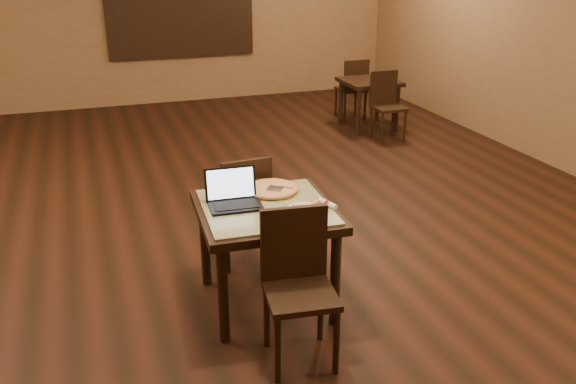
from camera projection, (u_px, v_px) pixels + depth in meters
name	position (u px, v px, depth m)	size (l,w,h in m)	color
ground	(229.00, 224.00, 5.69)	(10.00, 10.00, 0.00)	black
wall_back	(148.00, 9.00, 9.51)	(8.00, 0.02, 3.00)	olive
mural	(180.00, 5.00, 9.60)	(2.34, 0.05, 1.64)	#235C83
tiled_table	(266.00, 220.00, 4.20)	(0.97, 0.97, 0.76)	black
chair_main_near	(297.00, 277.00, 3.71)	(0.46, 0.46, 0.96)	black
chair_main_far	(244.00, 205.00, 4.79)	(0.43, 0.43, 0.92)	black
laptop	(233.00, 195.00, 4.17)	(0.37, 0.30, 0.24)	black
plate	(305.00, 211.00, 4.07)	(0.27, 0.27, 0.01)	white
pizza_slice	(305.00, 209.00, 4.06)	(0.20, 0.20, 0.02)	beige
pizza_pan	(272.00, 191.00, 4.40)	(0.32, 0.32, 0.01)	silver
pizza_whole	(272.00, 189.00, 4.40)	(0.38, 0.38, 0.03)	beige
spatula	(275.00, 189.00, 4.38)	(0.11, 0.27, 0.01)	silver
napkin_roll	(328.00, 203.00, 4.15)	(0.09, 0.17, 0.04)	white
other_table_a	(369.00, 88.00, 8.48)	(0.74, 0.74, 0.69)	black
other_table_a_chair_near	(386.00, 101.00, 8.05)	(0.39, 0.39, 0.89)	black
other_table_a_chair_far	(353.00, 86.00, 8.96)	(0.39, 0.39, 0.89)	black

